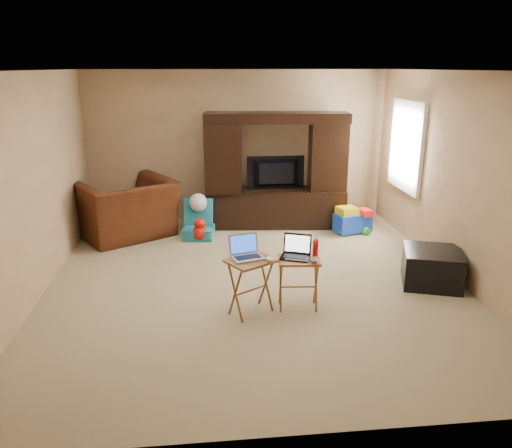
{
  "coord_description": "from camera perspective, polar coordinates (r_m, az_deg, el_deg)",
  "views": [
    {
      "loc": [
        -0.58,
        -5.67,
        2.54
      ],
      "look_at": [
        0.0,
        -0.2,
        0.8
      ],
      "focal_mm": 35.0,
      "sensor_mm": 36.0,
      "label": 1
    }
  ],
  "objects": [
    {
      "name": "water_bottle",
      "position": [
        5.44,
        6.81,
        -2.71
      ],
      "size": [
        0.06,
        0.06,
        0.18
      ],
      "primitive_type": "cylinder",
      "color": "red",
      "rests_on": "tray_table_right"
    },
    {
      "name": "wall_back",
      "position": [
        8.54,
        -2.11,
        8.85
      ],
      "size": [
        5.0,
        0.0,
        5.0
      ],
      "primitive_type": "plane",
      "rotation": [
        1.57,
        0.0,
        0.0
      ],
      "color": "tan",
      "rests_on": "ground"
    },
    {
      "name": "wall_right",
      "position": [
        6.58,
        22.09,
        4.96
      ],
      "size": [
        0.0,
        5.5,
        5.5
      ],
      "primitive_type": "plane",
      "rotation": [
        1.57,
        0.0,
        -1.57
      ],
      "color": "tan",
      "rests_on": "ground"
    },
    {
      "name": "child_rocker",
      "position": [
        7.71,
        -6.58,
        0.53
      ],
      "size": [
        0.52,
        0.57,
        0.6
      ],
      "primitive_type": null,
      "rotation": [
        0.0,
        0.0,
        -0.16
      ],
      "color": "#16697C",
      "rests_on": "floor"
    },
    {
      "name": "mouse_right",
      "position": [
        5.27,
        6.57,
        -4.14
      ],
      "size": [
        0.09,
        0.13,
        0.05
      ],
      "primitive_type": "ellipsoid",
      "rotation": [
        0.0,
        0.0,
        -0.11
      ],
      "color": "#46454B",
      "rests_on": "tray_table_right"
    },
    {
      "name": "window_pane",
      "position": [
        7.92,
        16.93,
        8.53
      ],
      "size": [
        0.0,
        1.2,
        1.2
      ],
      "primitive_type": "plane",
      "rotation": [
        1.57,
        0.0,
        -1.57
      ],
      "color": "white",
      "rests_on": "ground"
    },
    {
      "name": "entertainment_center",
      "position": [
        8.13,
        2.3,
        6.11
      ],
      "size": [
        2.31,
        0.77,
        1.86
      ],
      "primitive_type": "cube",
      "rotation": [
        0.0,
        0.0,
        -0.09
      ],
      "color": "black",
      "rests_on": "floor"
    },
    {
      "name": "wall_left",
      "position": [
        6.12,
        -24.23,
        3.84
      ],
      "size": [
        0.0,
        5.5,
        5.5
      ],
      "primitive_type": "plane",
      "rotation": [
        1.57,
        0.0,
        1.57
      ],
      "color": "tan",
      "rests_on": "ground"
    },
    {
      "name": "recliner",
      "position": [
        7.94,
        -14.58,
        1.67
      ],
      "size": [
        1.79,
        1.74,
        0.89
      ],
      "primitive_type": "imported",
      "rotation": [
        0.0,
        0.0,
        3.71
      ],
      "color": "#4A250F",
      "rests_on": "floor"
    },
    {
      "name": "television",
      "position": [
        8.1,
        2.35,
        5.78
      ],
      "size": [
        0.94,
        0.14,
        0.54
      ],
      "primitive_type": "imported",
      "rotation": [
        0.0,
        0.0,
        3.16
      ],
      "color": "black",
      "rests_on": "entertainment_center"
    },
    {
      "name": "floor",
      "position": [
        6.24,
        -0.19,
        -6.47
      ],
      "size": [
        5.5,
        5.5,
        0.0
      ],
      "primitive_type": "plane",
      "color": "tan",
      "rests_on": "ground"
    },
    {
      "name": "ceiling",
      "position": [
        5.7,
        -0.22,
        17.15
      ],
      "size": [
        5.5,
        5.5,
        0.0
      ],
      "primitive_type": "plane",
      "rotation": [
        3.14,
        0.0,
        0.0
      ],
      "color": "silver",
      "rests_on": "ground"
    },
    {
      "name": "ottoman",
      "position": [
        6.44,
        19.46,
        -4.69
      ],
      "size": [
        0.84,
        0.84,
        0.43
      ],
      "primitive_type": "cube",
      "rotation": [
        0.0,
        0.0,
        -0.32
      ],
      "color": "black",
      "rests_on": "floor"
    },
    {
      "name": "window_frame",
      "position": [
        7.92,
        16.79,
        8.54
      ],
      "size": [
        0.06,
        1.14,
        1.34
      ],
      "primitive_type": "cube",
      "color": "white",
      "rests_on": "ground"
    },
    {
      "name": "plush_toy",
      "position": [
        7.62,
        -6.45,
        -0.6
      ],
      "size": [
        0.32,
        0.27,
        0.36
      ],
      "primitive_type": null,
      "color": "red",
      "rests_on": "floor"
    },
    {
      "name": "tray_table_right",
      "position": [
        5.47,
        4.85,
        -6.79
      ],
      "size": [
        0.47,
        0.39,
        0.58
      ],
      "primitive_type": "cube",
      "rotation": [
        0.0,
        0.0,
        -0.09
      ],
      "color": "#AD5F2A",
      "rests_on": "floor"
    },
    {
      "name": "laptop_right",
      "position": [
        5.33,
        4.5,
        -2.72
      ],
      "size": [
        0.37,
        0.35,
        0.24
      ],
      "primitive_type": "cube",
      "rotation": [
        0.0,
        0.0,
        -0.38
      ],
      "color": "black",
      "rests_on": "tray_table_right"
    },
    {
      "name": "wall_front",
      "position": [
        3.24,
        4.78,
        -5.94
      ],
      "size": [
        5.0,
        0.0,
        5.0
      ],
      "primitive_type": "plane",
      "rotation": [
        -1.57,
        0.0,
        0.0
      ],
      "color": "tan",
      "rests_on": "ground"
    },
    {
      "name": "laptop_left",
      "position": [
        5.2,
        -0.96,
        -2.76
      ],
      "size": [
        0.38,
        0.34,
        0.24
      ],
      "primitive_type": "cube",
      "rotation": [
        0.0,
        0.0,
        0.28
      ],
      "color": "#A1A1A6",
      "rests_on": "tray_table_left"
    },
    {
      "name": "mouse_left",
      "position": [
        5.17,
        1.58,
        -4.04
      ],
      "size": [
        0.11,
        0.14,
        0.05
      ],
      "primitive_type": "ellipsoid",
      "rotation": [
        0.0,
        0.0,
        0.31
      ],
      "color": "silver",
      "rests_on": "tray_table_left"
    },
    {
      "name": "push_toy",
      "position": [
        8.08,
        11.01,
        0.52
      ],
      "size": [
        0.68,
        0.57,
        0.44
      ],
      "primitive_type": null,
      "rotation": [
        0.0,
        0.0,
        0.3
      ],
      "color": "#1742BD",
      "rests_on": "floor"
    },
    {
      "name": "tray_table_left",
      "position": [
        5.34,
        -0.58,
        -7.16
      ],
      "size": [
        0.6,
        0.57,
        0.61
      ],
      "primitive_type": "cube",
      "rotation": [
        0.0,
        0.0,
        0.57
      ],
      "color": "#A15D27",
      "rests_on": "floor"
    }
  ]
}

